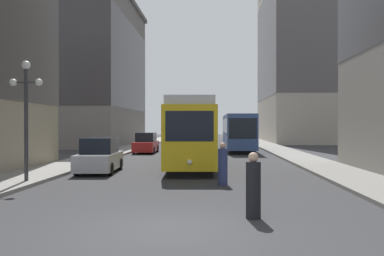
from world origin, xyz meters
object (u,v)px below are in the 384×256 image
transit_bus (238,131)px  parked_car_left_mid (146,144)px  pedestrian_crossing_far (253,188)px  streetcar (191,131)px  pedestrian_crossing_near (223,165)px  lamp_post_left_near (26,101)px  parked_car_left_near (100,156)px

transit_bus → parked_car_left_mid: bearing=-159.2°
transit_bus → pedestrian_crossing_far: 28.79m
transit_bus → pedestrian_crossing_far: bearing=-93.2°
streetcar → pedestrian_crossing_near: 8.81m
parked_car_left_mid → pedestrian_crossing_near: 20.34m
lamp_post_left_near → transit_bus: bearing=65.7°
streetcar → pedestrian_crossing_far: size_ratio=7.95×
parked_car_left_near → pedestrian_crossing_near: parked_car_left_near is taller
parked_car_left_near → pedestrian_crossing_far: parked_car_left_near is taller
pedestrian_crossing_near → pedestrian_crossing_far: bearing=-132.6°
streetcar → parked_car_left_near: 6.45m
parked_car_left_mid → lamp_post_left_near: 19.82m
parked_car_left_mid → pedestrian_crossing_near: (6.35, -19.32, -0.02)m
pedestrian_crossing_near → parked_car_left_mid: bearing=59.5°
streetcar → pedestrian_crossing_near: size_ratio=7.96×
parked_car_left_near → pedestrian_crossing_near: 7.61m
parked_car_left_mid → pedestrian_crossing_near: bearing=-72.5°
streetcar → parked_car_left_near: streetcar is taller
streetcar → lamp_post_left_near: lamp_post_left_near is taller
transit_bus → pedestrian_crossing_near: bearing=-95.6°
streetcar → lamp_post_left_near: (-6.49, -8.77, 1.39)m
transit_bus → pedestrian_crossing_near: (-2.04, -22.60, -1.13)m
pedestrian_crossing_near → streetcar: bearing=53.0°
parked_car_left_mid → lamp_post_left_near: size_ratio=0.90×
parked_car_left_mid → streetcar: bearing=-67.7°
parked_car_left_mid → transit_bus: bearing=20.6°
parked_car_left_mid → lamp_post_left_near: lamp_post_left_near is taller
parked_car_left_near → transit_bus: bearing=62.7°
parked_car_left_near → pedestrian_crossing_far: 12.48m
parked_car_left_near → pedestrian_crossing_near: size_ratio=2.43×
pedestrian_crossing_near → pedestrian_crossing_far: 6.17m
streetcar → parked_car_left_mid: streetcar is taller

